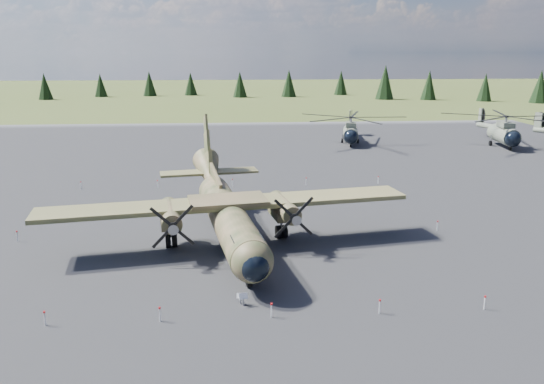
{
  "coord_description": "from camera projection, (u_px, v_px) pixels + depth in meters",
  "views": [
    {
      "loc": [
        0.05,
        -39.65,
        14.0
      ],
      "look_at": [
        3.2,
        2.0,
        3.0
      ],
      "focal_mm": 35.0,
      "sensor_mm": 36.0,
      "label": 1
    }
  ],
  "objects": [
    {
      "name": "helicopter_near",
      "position": [
        351.0,
        124.0,
        82.94
      ],
      "size": [
        20.49,
        21.77,
        4.42
      ],
      "rotation": [
        0.0,
        0.0,
        -0.2
      ],
      "color": "#67695B",
      "rests_on": "ground"
    },
    {
      "name": "transport_plane",
      "position": [
        226.0,
        208.0,
        40.21
      ],
      "size": [
        27.37,
        24.65,
        9.01
      ],
      "rotation": [
        0.0,
        0.0,
        0.16
      ],
      "color": "#354022",
      "rests_on": "ground"
    },
    {
      "name": "apron",
      "position": [
        233.0,
        202.0,
        51.44
      ],
      "size": [
        120.0,
        120.0,
        0.04
      ],
      "primitive_type": "cube",
      "color": "#515155",
      "rests_on": "ground"
    },
    {
      "name": "helicopter_mid",
      "position": [
        504.0,
        125.0,
        80.25
      ],
      "size": [
        21.52,
        23.66,
        4.88
      ],
      "rotation": [
        0.0,
        0.0,
        -0.13
      ],
      "color": "#67695B",
      "rests_on": "ground"
    },
    {
      "name": "ground",
      "position": [
        233.0,
        236.0,
        41.8
      ],
      "size": [
        500.0,
        500.0,
        0.0
      ],
      "primitive_type": "plane",
      "color": "#475224",
      "rests_on": "ground"
    },
    {
      "name": "info_placard_right",
      "position": [
        243.0,
        297.0,
        30.1
      ],
      "size": [
        0.55,
        0.34,
        0.8
      ],
      "rotation": [
        0.0,
        0.0,
        0.25
      ],
      "color": "gray",
      "rests_on": "ground"
    },
    {
      "name": "treeline",
      "position": [
        245.0,
        228.0,
        29.33
      ],
      "size": [
        292.76,
        294.79,
        10.6
      ],
      "color": "black",
      "rests_on": "ground"
    },
    {
      "name": "info_placard_left",
      "position": [
        240.0,
        297.0,
        30.34
      ],
      "size": [
        0.46,
        0.24,
        0.68
      ],
      "rotation": [
        0.0,
        0.0,
        -0.14
      ],
      "color": "gray",
      "rests_on": "ground"
    },
    {
      "name": "barrier_fence",
      "position": [
        227.0,
        230.0,
        41.56
      ],
      "size": [
        33.12,
        29.62,
        0.85
      ],
      "color": "white",
      "rests_on": "ground"
    }
  ]
}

